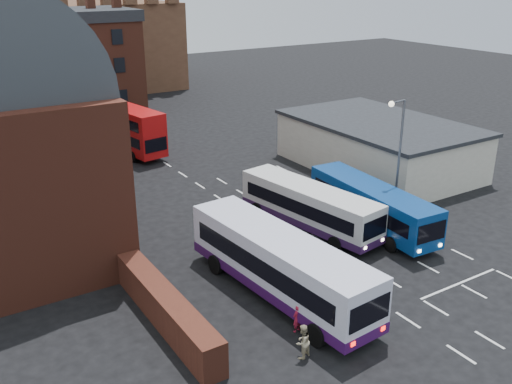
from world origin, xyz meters
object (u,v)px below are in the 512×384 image
bus_blue (372,203)px  bus_red_double (124,127)px  street_lamp (398,148)px  bus_white_inbound (309,204)px  pedestrian_red (297,319)px  pedestrian_beige (303,342)px  bus_white_outbound (280,261)px

bus_blue → bus_red_double: size_ratio=0.96×
bus_red_double → street_lamp: 27.23m
bus_white_inbound → bus_red_double: (-4.11, 23.40, 0.62)m
pedestrian_red → pedestrian_beige: (-0.95, -1.72, 0.12)m
pedestrian_red → bus_red_double: bearing=-110.8°
street_lamp → pedestrian_red: bearing=-151.6°
pedestrian_red → bus_white_outbound: bearing=-124.8°
bus_white_inbound → street_lamp: size_ratio=1.31×
bus_blue → bus_red_double: bus_red_double is taller
bus_red_double → pedestrian_beige: bus_red_double is taller
bus_blue → street_lamp: 4.08m
bus_blue → street_lamp: (2.31, 0.35, 3.34)m
bus_blue → pedestrian_red: bus_blue is taller
street_lamp → pedestrian_red: (-13.51, -7.30, -4.37)m
bus_white_inbound → pedestrian_red: (-7.63, -9.08, -1.02)m
pedestrian_beige → bus_white_outbound: bearing=-128.5°
bus_white_outbound → bus_blue: size_ratio=1.16×
bus_white_inbound → bus_blue: bus_blue is taller
bus_white_outbound → bus_white_inbound: bearing=38.1°
bus_blue → pedestrian_red: size_ratio=7.67×
bus_blue → pedestrian_red: bearing=35.5°
bus_red_double → bus_white_inbound: bearing=90.4°
bus_white_outbound → bus_blue: (10.04, 3.81, -0.28)m
bus_white_inbound → bus_blue: size_ratio=1.01×
street_lamp → pedestrian_beige: 17.56m
bus_red_double → pedestrian_beige: bearing=73.0°
bus_red_double → pedestrian_red: 32.71m
street_lamp → bus_white_inbound: bearing=163.1°
bus_blue → bus_white_inbound: bearing=-27.2°
street_lamp → bus_red_double: bearing=111.6°
bus_red_double → pedestrian_beige: (-4.47, -34.20, -1.52)m
bus_blue → pedestrian_beige: bearing=39.2°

